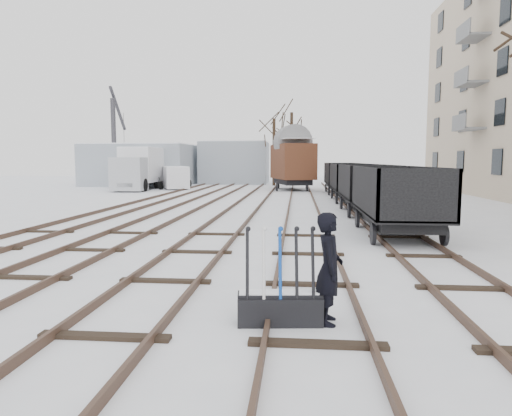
# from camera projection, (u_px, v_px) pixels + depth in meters

# --- Properties ---
(ground) EXTENTS (120.00, 120.00, 0.00)m
(ground) POSITION_uv_depth(u_px,v_px,m) (165.00, 282.00, 9.44)
(ground) COLOR white
(ground) RESTS_ON ground
(tracks) EXTENTS (13.90, 52.00, 0.16)m
(tracks) POSITION_uv_depth(u_px,v_px,m) (243.00, 209.00, 22.97)
(tracks) COLOR black
(tracks) RESTS_ON ground
(shed_left) EXTENTS (10.00, 8.00, 4.10)m
(shed_left) POSITION_uv_depth(u_px,v_px,m) (142.00, 165.00, 46.04)
(shed_left) COLOR #8E98A0
(shed_left) RESTS_ON ground
(shed_right) EXTENTS (7.00, 6.00, 4.50)m
(shed_right) POSITION_uv_depth(u_px,v_px,m) (235.00, 162.00, 49.18)
(shed_right) COLOR #8E98A0
(shed_right) RESTS_ON ground
(ground_frame) EXTENTS (1.34, 0.55, 1.49)m
(ground_frame) POSITION_uv_depth(u_px,v_px,m) (280.00, 306.00, 7.03)
(ground_frame) COLOR black
(ground_frame) RESTS_ON ground
(worker) EXTENTS (0.42, 0.64, 1.73)m
(worker) POSITION_uv_depth(u_px,v_px,m) (329.00, 268.00, 7.00)
(worker) COLOR black
(worker) RESTS_ON ground
(freight_wagon_a) EXTENTS (2.25, 5.62, 2.29)m
(freight_wagon_a) POSITION_uv_depth(u_px,v_px,m) (396.00, 209.00, 15.23)
(freight_wagon_a) COLOR black
(freight_wagon_a) RESTS_ON ground
(freight_wagon_b) EXTENTS (2.25, 5.62, 2.29)m
(freight_wagon_b) POSITION_uv_depth(u_px,v_px,m) (367.00, 195.00, 21.56)
(freight_wagon_b) COLOR black
(freight_wagon_b) RESTS_ON ground
(freight_wagon_c) EXTENTS (2.25, 5.62, 2.29)m
(freight_wagon_c) POSITION_uv_depth(u_px,v_px,m) (351.00, 187.00, 27.90)
(freight_wagon_c) COLOR black
(freight_wagon_c) RESTS_ON ground
(freight_wagon_d) EXTENTS (2.25, 5.62, 2.29)m
(freight_wagon_d) POSITION_uv_depth(u_px,v_px,m) (341.00, 182.00, 34.24)
(freight_wagon_d) COLOR black
(freight_wagon_d) RESTS_ON ground
(box_van_wagon) EXTENTS (4.25, 6.10, 4.22)m
(box_van_wagon) POSITION_uv_depth(u_px,v_px,m) (292.00, 161.00, 38.24)
(box_van_wagon) COLOR black
(box_van_wagon) RESTS_ON ground
(lorry) EXTENTS (2.77, 7.99, 3.59)m
(lorry) POSITION_uv_depth(u_px,v_px,m) (140.00, 168.00, 38.83)
(lorry) COLOR black
(lorry) RESTS_ON ground
(panel_van) EXTENTS (3.40, 4.83, 1.96)m
(panel_van) POSITION_uv_depth(u_px,v_px,m) (175.00, 177.00, 39.89)
(panel_van) COLOR silver
(panel_van) RESTS_ON ground
(crane) EXTENTS (2.16, 5.72, 9.66)m
(crane) POSITION_uv_depth(u_px,v_px,m) (115.00, 160.00, 45.59)
(crane) COLOR #323136
(crane) RESTS_ON ground
(tree_far_left) EXTENTS (0.30, 0.30, 6.54)m
(tree_far_left) POSITION_uv_depth(u_px,v_px,m) (274.00, 152.00, 44.67)
(tree_far_left) COLOR black
(tree_far_left) RESTS_ON ground
(tree_far_right) EXTENTS (0.30, 0.30, 7.21)m
(tree_far_right) POSITION_uv_depth(u_px,v_px,m) (291.00, 149.00, 45.53)
(tree_far_right) COLOR black
(tree_far_right) RESTS_ON ground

